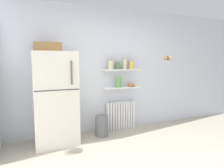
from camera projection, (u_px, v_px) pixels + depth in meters
ground_plane at (151, 158)px, 3.10m from camera, size 7.04×7.04×0.00m
back_wall at (113, 70)px, 4.38m from camera, size 7.04×0.10×2.60m
refrigerator at (55, 97)px, 3.60m from camera, size 0.74×0.68×1.81m
radiator at (120, 115)px, 4.42m from camera, size 0.65×0.12×0.61m
wall_shelf_lower at (121, 88)px, 4.32m from camera, size 0.79×0.22×0.02m
wall_shelf_upper at (121, 70)px, 4.28m from camera, size 0.79×0.22×0.02m
storage_jar_0 at (111, 65)px, 4.17m from camera, size 0.12×0.12×0.20m
storage_jar_1 at (118, 65)px, 4.24m from camera, size 0.09×0.09×0.18m
storage_jar_2 at (125, 64)px, 4.29m from camera, size 0.09×0.09×0.23m
storage_jar_3 at (131, 65)px, 4.36m from camera, size 0.11×0.11×0.19m
vase at (119, 82)px, 4.28m from camera, size 0.10×0.10×0.22m
shelf_bowl at (131, 85)px, 4.41m from camera, size 0.15×0.15×0.07m
trash_bin at (102, 126)px, 4.01m from camera, size 0.25×0.25×0.42m
hanging_fruit_basket at (167, 58)px, 4.28m from camera, size 0.28×0.28×0.10m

